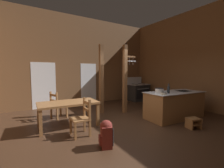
# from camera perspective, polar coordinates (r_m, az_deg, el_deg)

# --- Properties ---
(ground_plane) EXTENTS (8.55, 8.27, 0.10)m
(ground_plane) POSITION_cam_1_polar(r_m,az_deg,el_deg) (4.75, 5.25, -16.23)
(ground_plane) COLOR #382316
(wall_back) EXTENTS (8.55, 0.14, 4.34)m
(wall_back) POSITION_cam_1_polar(r_m,az_deg,el_deg) (7.83, -11.80, 8.48)
(wall_back) COLOR brown
(wall_back) RESTS_ON ground_plane
(wall_right) EXTENTS (0.14, 8.27, 4.34)m
(wall_right) POSITION_cam_1_polar(r_m,az_deg,el_deg) (7.53, 30.42, 8.08)
(wall_right) COLOR brown
(wall_right) RESTS_ON ground_plane
(glazed_door_back_left) EXTENTS (1.00, 0.01, 2.05)m
(glazed_door_back_left) POSITION_cam_1_polar(r_m,az_deg,el_deg) (7.35, -24.32, -0.53)
(glazed_door_back_left) COLOR white
(glazed_door_back_left) RESTS_ON ground_plane
(glazed_panel_back_right) EXTENTS (0.84, 0.01, 2.05)m
(glazed_panel_back_right) POSITION_cam_1_polar(r_m,az_deg,el_deg) (7.91, -8.84, 0.19)
(glazed_panel_back_right) COLOR white
(glazed_panel_back_right) RESTS_ON ground_plane
(kitchen_island) EXTENTS (2.21, 1.09, 0.94)m
(kitchen_island) POSITION_cam_1_polar(r_m,az_deg,el_deg) (5.84, 22.45, -7.29)
(kitchen_island) COLOR brown
(kitchen_island) RESTS_ON ground_plane
(stove_range) EXTENTS (1.16, 0.85, 1.32)m
(stove_range) POSITION_cam_1_polar(r_m,az_deg,el_deg) (8.73, 9.85, -2.97)
(stove_range) COLOR black
(stove_range) RESTS_ON ground_plane
(support_post_with_pot_rack) EXTENTS (0.59, 0.24, 2.69)m
(support_post_with_pot_rack) POSITION_cam_1_polar(r_m,az_deg,el_deg) (6.01, 5.16, 2.73)
(support_post_with_pot_rack) COLOR brown
(support_post_with_pot_rack) RESTS_ON ground_plane
(support_post_center) EXTENTS (0.14, 0.14, 2.69)m
(support_post_center) POSITION_cam_1_polar(r_m,az_deg,el_deg) (5.93, -4.07, 1.80)
(support_post_center) COLOR brown
(support_post_center) RESTS_ON ground_plane
(step_stool) EXTENTS (0.42, 0.37, 0.30)m
(step_stool) POSITION_cam_1_polar(r_m,az_deg,el_deg) (5.10, 28.45, -12.60)
(step_stool) COLOR brown
(step_stool) RESTS_ON ground_plane
(dining_table) EXTENTS (1.74, 0.98, 0.74)m
(dining_table) POSITION_cam_1_polar(r_m,az_deg,el_deg) (4.74, -16.21, -7.60)
(dining_table) COLOR brown
(dining_table) RESTS_ON ground_plane
(ladderback_chair_near_window) EXTENTS (0.45, 0.45, 0.95)m
(ladderback_chair_near_window) POSITION_cam_1_polar(r_m,az_deg,el_deg) (4.07, -11.26, -12.47)
(ladderback_chair_near_window) COLOR brown
(ladderback_chair_near_window) RESTS_ON ground_plane
(ladderback_chair_by_post) EXTENTS (0.57, 0.57, 0.95)m
(ladderback_chair_by_post) POSITION_cam_1_polar(r_m,az_deg,el_deg) (5.67, -19.92, -7.73)
(ladderback_chair_by_post) COLOR brown
(ladderback_chair_by_post) RESTS_ON ground_plane
(backpack) EXTENTS (0.37, 0.38, 0.60)m
(backpack) POSITION_cam_1_polar(r_m,az_deg,el_deg) (3.46, -2.24, -17.97)
(backpack) COLOR maroon
(backpack) RESTS_ON ground_plane
(stockpot_on_counter) EXTENTS (0.35, 0.28, 0.17)m
(stockpot_on_counter) POSITION_cam_1_polar(r_m,az_deg,el_deg) (5.20, 17.49, -2.42)
(stockpot_on_counter) COLOR #B7BABF
(stockpot_on_counter) RESTS_ON kitchen_island
(mixing_bowl_on_counter) EXTENTS (0.18, 0.18, 0.07)m
(mixing_bowl_on_counter) POSITION_cam_1_polar(r_m,az_deg,el_deg) (4.96, 18.86, -3.40)
(mixing_bowl_on_counter) COLOR #B2A893
(mixing_bowl_on_counter) RESTS_ON kitchen_island
(bottle_tall_on_counter) EXTENTS (0.08, 0.08, 0.29)m
(bottle_tall_on_counter) POSITION_cam_1_polar(r_m,az_deg,el_deg) (5.51, 20.54, -1.78)
(bottle_tall_on_counter) COLOR #1E2328
(bottle_tall_on_counter) RESTS_ON kitchen_island
(bottle_short_on_counter) EXTENTS (0.06, 0.06, 0.33)m
(bottle_short_on_counter) POSITION_cam_1_polar(r_m,az_deg,el_deg) (5.27, 20.67, -1.90)
(bottle_short_on_counter) COLOR #1E2328
(bottle_short_on_counter) RESTS_ON kitchen_island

